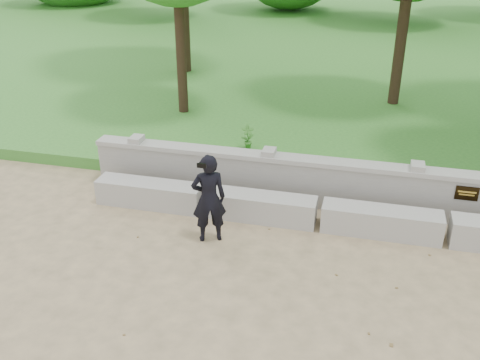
% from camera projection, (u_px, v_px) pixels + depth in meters
% --- Properties ---
extents(ground, '(80.00, 80.00, 0.00)m').
position_uv_depth(ground, '(457.00, 320.00, 6.83)').
color(ground, tan).
rests_on(ground, ground).
extents(lawn, '(40.00, 22.00, 0.25)m').
position_uv_depth(lawn, '(414.00, 59.00, 18.97)').
color(lawn, '#317228').
rests_on(lawn, ground).
extents(concrete_bench, '(11.90, 0.45, 0.45)m').
position_uv_depth(concrete_bench, '(446.00, 230.00, 8.39)').
color(concrete_bench, '#A8A69F').
rests_on(concrete_bench, ground).
extents(parapet_wall, '(12.50, 0.35, 0.90)m').
position_uv_depth(parapet_wall, '(445.00, 196.00, 8.89)').
color(parapet_wall, '#9E9C95').
rests_on(parapet_wall, ground).
extents(man_main, '(0.63, 0.60, 1.47)m').
position_uv_depth(man_main, '(209.00, 198.00, 8.24)').
color(man_main, black).
rests_on(man_main, ground).
extents(shrub_a, '(0.33, 0.29, 0.52)m').
position_uv_depth(shrub_a, '(248.00, 137.00, 11.18)').
color(shrub_a, '#3C7D2A').
rests_on(shrub_a, lawn).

